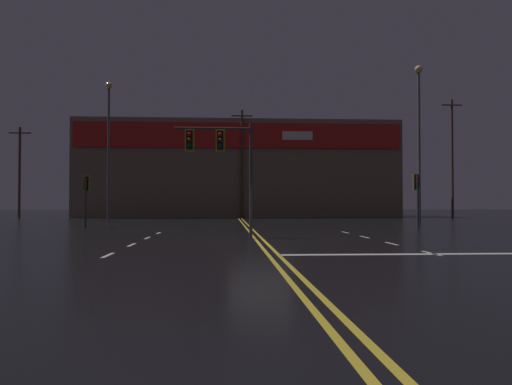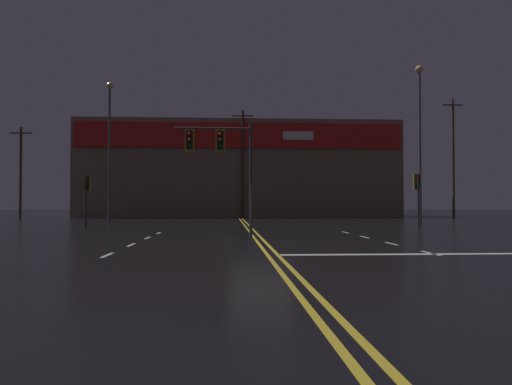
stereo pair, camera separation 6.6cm
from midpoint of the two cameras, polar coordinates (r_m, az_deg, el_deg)
name	(u,v)px [view 2 (the right image)]	position (r m, az deg, el deg)	size (l,w,h in m)	color
ground_plane	(260,241)	(20.13, 0.56, -5.52)	(200.00, 200.00, 0.00)	black
road_markings	(285,242)	(19.16, 3.48, -5.72)	(14.20, 60.00, 0.01)	gold
traffic_signal_median	(219,151)	(22.34, -4.17, 4.81)	(3.48, 0.36, 5.10)	#38383D
traffic_signal_corner_northeast	(418,188)	(31.91, 18.04, 0.48)	(0.42, 0.36, 3.31)	#38383D
traffic_signal_corner_northwest	(86,189)	(32.24, -18.75, 0.35)	(0.42, 0.36, 3.22)	#38383D
streetlight_near_left	(109,135)	(43.65, -16.37, 6.34)	(0.56, 0.56, 11.65)	#59595E
streetlight_median_approach	(420,125)	(37.87, 18.24, 7.32)	(0.56, 0.56, 11.42)	#59595E
building_backdrop	(239,171)	(57.18, -1.92, 2.50)	(34.88, 10.23, 10.46)	#7A6651
utility_pole_row	(264,162)	(52.15, 0.92, 3.49)	(47.29, 0.26, 12.65)	#4C3828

